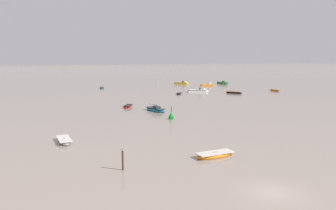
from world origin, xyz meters
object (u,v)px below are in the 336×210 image
Objects in this scene: motorboat_moored_1 at (209,85)px; motorboat_moored_3 at (200,91)px; rowboat_moored_6 at (64,141)px; rowboat_moored_0 at (102,88)px; motorboat_moored_0 at (183,84)px; rowboat_moored_7 at (275,91)px; rowboat_moored_5 at (179,94)px; channel_buoy at (171,116)px; rowboat_moored_4 at (234,93)px; mooring_post_near at (123,160)px; motorboat_moored_2 at (223,83)px; rowboat_moored_1 at (215,155)px; sailboat_moored_1 at (156,110)px; rowboat_moored_8 at (128,106)px.

motorboat_moored_3 is at bearing -109.48° from motorboat_moored_1.
rowboat_moored_6 is (-56.78, -60.61, -0.11)m from motorboat_moored_1.
motorboat_moored_3 is at bearing -120.57° from rowboat_moored_0.
motorboat_moored_1 is at bearing -21.09° from motorboat_moored_0.
motorboat_moored_3 is (-22.09, 6.45, 0.12)m from rowboat_moored_7.
rowboat_moored_6 is (-51.72, -70.98, -0.08)m from motorboat_moored_0.
rowboat_moored_5 is 37.25m from channel_buoy.
rowboat_moored_6 is at bearing 0.26° from rowboat_moored_5.
rowboat_moored_0 is 58.68m from channel_buoy.
mooring_post_near is (-47.01, -49.56, 0.73)m from rowboat_moored_4.
motorboat_moored_0 is at bearing -68.57° from rowboat_moored_0.
mooring_post_near reaches higher than motorboat_moored_2.
rowboat_moored_6 is (-50.67, -36.90, -0.02)m from rowboat_moored_4.
motorboat_moored_2 is (45.84, -1.68, 0.11)m from rowboat_moored_0.
rowboat_moored_4 is 1.22× the size of rowboat_moored_7.
rowboat_moored_4 is at bearing -21.70° from motorboat_moored_2.
rowboat_moored_1 is at bearing -102.44° from channel_buoy.
rowboat_moored_5 is (-21.22, -19.25, -0.16)m from motorboat_moored_1.
motorboat_moored_1 reaches higher than rowboat_moored_7.
sailboat_moored_1 is 36.14m from motorboat_moored_3.
motorboat_moored_2 reaches higher than rowboat_moored_6.
motorboat_moored_1 is 0.83× the size of motorboat_moored_3.
rowboat_moored_1 is at bearing -93.66° from motorboat_moored_3.
motorboat_moored_1 is at bearing 126.05° from sailboat_moored_1.
motorboat_moored_0 reaches higher than rowboat_moored_4.
motorboat_moored_3 is (24.67, 26.41, 0.02)m from sailboat_moored_1.
rowboat_moored_6 is (-35.56, -41.36, 0.05)m from rowboat_moored_5.
channel_buoy reaches higher than mooring_post_near.
rowboat_moored_4 is at bearing 93.57° from rowboat_moored_7.
sailboat_moored_1 is at bearing -112.78° from motorboat_moored_1.
mooring_post_near reaches higher than rowboat_moored_7.
rowboat_moored_8 is at bearing 107.50° from rowboat_moored_7.
rowboat_moored_5 is 54.55m from rowboat_moored_6.
rowboat_moored_6 is 20.02m from channel_buoy.
motorboat_moored_2 is at bearing -125.88° from rowboat_moored_1.
mooring_post_near is (3.65, -12.66, 0.74)m from rowboat_moored_6.
motorboat_moored_0 reaches higher than rowboat_moored_6.
mooring_post_near reaches higher than rowboat_moored_0.
mooring_post_near is (-14.51, -21.09, 0.47)m from channel_buoy.
rowboat_moored_5 is at bearing 59.43° from mooring_post_near.
motorboat_moored_1 reaches higher than motorboat_moored_0.
motorboat_moored_1 is 0.85× the size of sailboat_moored_1.
rowboat_moored_6 is (-20.00, -67.08, 0.02)m from rowboat_moored_0.
motorboat_moored_2 is (9.06, 4.78, -0.02)m from motorboat_moored_1.
rowboat_moored_0 is at bearing -171.66° from motorboat_moored_1.
rowboat_moored_0 is at bearing 159.52° from motorboat_moored_3.
motorboat_moored_2 is 0.93× the size of motorboat_moored_3.
mooring_post_near reaches higher than rowboat_moored_4.
motorboat_moored_2 is at bearing 68.91° from motorboat_moored_3.
motorboat_moored_2 is at bearing 122.91° from sailboat_moored_1.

